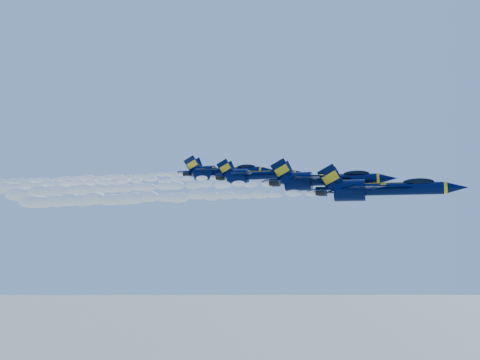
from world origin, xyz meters
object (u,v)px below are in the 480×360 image
(jet_fourth, at_px, (223,172))
(jet_lead, at_px, (379,189))
(jet_second, at_px, (323,180))
(jet_third, at_px, (256,175))

(jet_fourth, bearing_deg, jet_lead, -33.81)
(jet_second, height_order, jet_third, jet_third)
(jet_lead, height_order, jet_fourth, jet_fourth)
(jet_lead, bearing_deg, jet_second, 149.54)
(jet_second, relative_size, jet_third, 1.15)
(jet_third, xyz_separation_m, jet_fourth, (-8.85, 8.29, 1.85))
(jet_lead, height_order, jet_second, jet_second)
(jet_lead, xyz_separation_m, jet_third, (-19.55, 10.73, 3.59))
(jet_lead, xyz_separation_m, jet_second, (-7.74, 4.55, 1.85))
(jet_lead, relative_size, jet_second, 1.04)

